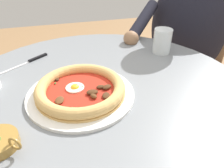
{
  "coord_description": "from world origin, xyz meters",
  "views": [
    {
      "loc": [
        -0.55,
        0.11,
        1.1
      ],
      "look_at": [
        -0.02,
        -0.03,
        0.74
      ],
      "focal_mm": 34.63,
      "sensor_mm": 36.0,
      "label": 1
    }
  ],
  "objects": [
    {
      "name": "water_glass",
      "position": [
        0.2,
        -0.3,
        0.75
      ],
      "size": [
        0.07,
        0.07,
        0.1
      ],
      "color": "silver",
      "rests_on": "dining_table"
    },
    {
      "name": "cafe_chair_diner",
      "position": [
        0.48,
        -0.66,
        0.54
      ],
      "size": [
        0.53,
        0.53,
        0.89
      ],
      "color": "#957050",
      "rests_on": "ground"
    },
    {
      "name": "steak_knife",
      "position": [
        0.25,
        0.22,
        0.72
      ],
      "size": [
        0.13,
        0.18,
        0.01
      ],
      "color": "silver",
      "rests_on": "dining_table"
    },
    {
      "name": "pizza_on_plate",
      "position": [
        -0.02,
        0.06,
        0.73
      ],
      "size": [
        0.32,
        0.32,
        0.04
      ],
      "color": "white",
      "rests_on": "dining_table"
    },
    {
      "name": "dining_table",
      "position": [
        0.0,
        0.0,
        0.56
      ],
      "size": [
        0.97,
        0.97,
        0.71
      ],
      "color": "gray",
      "rests_on": "ground"
    },
    {
      "name": "diner_person",
      "position": [
        0.4,
        -0.54,
        0.52
      ],
      "size": [
        0.44,
        0.58,
        1.16
      ],
      "color": "#282833",
      "rests_on": "ground"
    }
  ]
}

